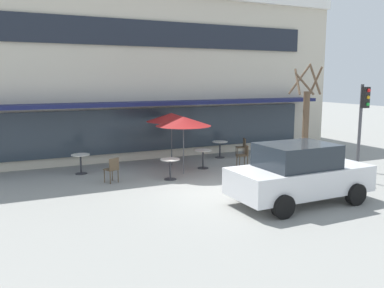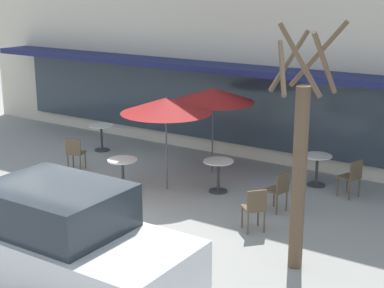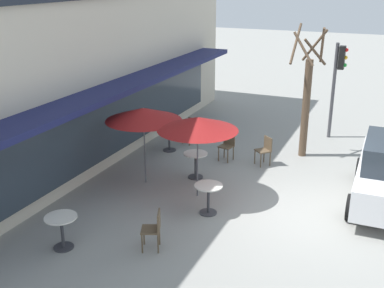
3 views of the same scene
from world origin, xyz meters
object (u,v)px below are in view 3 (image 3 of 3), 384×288
at_px(cafe_chair_1, 154,227).
at_px(cafe_chair_2, 191,129).
at_px(cafe_table_mid_patio, 208,194).
at_px(cafe_chair_3, 265,149).
at_px(cafe_chair_0, 227,144).
at_px(patio_umbrella_cream_folded, 198,124).
at_px(street_tree, 306,98).
at_px(cafe_table_near_wall, 169,136).
at_px(cafe_table_streetside, 62,227).
at_px(cafe_table_by_tree, 196,161).
at_px(patio_umbrella_green_folded, 143,114).
at_px(traffic_light_pole, 338,75).

height_order(cafe_chair_1, cafe_chair_2, same).
height_order(cafe_table_mid_patio, cafe_chair_3, cafe_chair_3).
bearing_deg(cafe_chair_1, cafe_chair_0, 3.46).
bearing_deg(patio_umbrella_cream_folded, cafe_chair_3, -19.84).
bearing_deg(street_tree, cafe_chair_0, 122.38).
height_order(cafe_chair_0, street_tree, street_tree).
xyz_separation_m(cafe_table_near_wall, street_tree, (1.33, -4.18, 1.41)).
bearing_deg(cafe_chair_1, cafe_table_streetside, 112.45).
bearing_deg(cafe_table_streetside, cafe_chair_1, -67.55).
bearing_deg(cafe_chair_3, cafe_table_by_tree, 138.78).
bearing_deg(cafe_table_by_tree, cafe_table_near_wall, 44.38).
bearing_deg(cafe_table_by_tree, cafe_chair_0, -12.01).
bearing_deg(cafe_table_streetside, cafe_table_mid_patio, -39.75).
bearing_deg(cafe_chair_0, cafe_table_near_wall, 89.62).
height_order(cafe_table_mid_patio, street_tree, street_tree).
relative_size(patio_umbrella_cream_folded, cafe_chair_1, 2.47).
bearing_deg(street_tree, cafe_table_by_tree, 140.95).
height_order(cafe_table_streetside, cafe_chair_0, cafe_chair_0).
bearing_deg(patio_umbrella_cream_folded, cafe_table_by_tree, 25.49).
bearing_deg(patio_umbrella_green_folded, street_tree, -42.72).
distance_m(cafe_table_by_tree, patio_umbrella_green_folded, 2.10).
relative_size(cafe_table_streetside, patio_umbrella_cream_folded, 0.35).
bearing_deg(cafe_table_near_wall, cafe_chair_0, -90.38).
distance_m(cafe_table_near_wall, cafe_chair_2, 1.04).
bearing_deg(traffic_light_pole, cafe_chair_2, 120.47).
height_order(cafe_chair_0, cafe_chair_3, same).
height_order(cafe_table_near_wall, cafe_table_streetside, same).
xyz_separation_m(patio_umbrella_cream_folded, cafe_chair_3, (2.89, -1.04, -1.50)).
height_order(cafe_chair_0, cafe_chair_2, same).
relative_size(cafe_table_near_wall, cafe_table_streetside, 1.00).
bearing_deg(cafe_chair_0, cafe_table_streetside, 166.82).
relative_size(cafe_table_mid_patio, cafe_chair_0, 0.85).
bearing_deg(cafe_chair_2, traffic_light_pole, -59.53).
xyz_separation_m(cafe_table_mid_patio, patio_umbrella_cream_folded, (0.81, 0.63, 1.51)).
relative_size(patio_umbrella_cream_folded, traffic_light_pole, 0.65).
bearing_deg(traffic_light_pole, cafe_chair_1, 165.47).
height_order(patio_umbrella_green_folded, street_tree, street_tree).
bearing_deg(cafe_chair_1, cafe_chair_2, 17.23).
height_order(cafe_table_by_tree, cafe_chair_3, cafe_chair_3).
relative_size(cafe_chair_2, street_tree, 0.21).
height_order(cafe_table_by_tree, cafe_chair_0, cafe_chair_0).
bearing_deg(cafe_table_near_wall, patio_umbrella_cream_folded, -141.92).
bearing_deg(street_tree, cafe_chair_2, 95.23).
xyz_separation_m(patio_umbrella_green_folded, street_tree, (3.95, -3.65, -0.10)).
relative_size(cafe_table_streetside, cafe_chair_2, 0.85).
distance_m(patio_umbrella_green_folded, cafe_chair_1, 3.85).
relative_size(cafe_table_streetside, patio_umbrella_green_folded, 0.35).
bearing_deg(cafe_chair_0, cafe_table_by_tree, 167.99).
xyz_separation_m(cafe_table_streetside, cafe_table_mid_patio, (2.75, -2.29, 0.00)).
bearing_deg(cafe_chair_2, cafe_table_streetside, -178.31).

